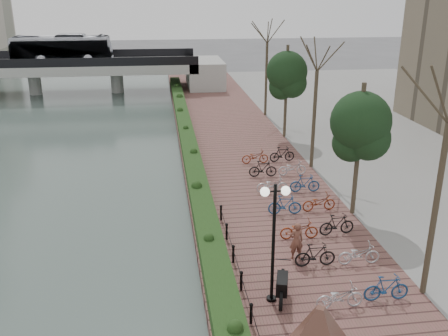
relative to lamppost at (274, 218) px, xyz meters
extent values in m
cube|color=brown|center=(1.63, 15.26, -3.49)|extent=(8.00, 75.00, 0.50)
cube|color=#1B3413|center=(-1.77, 17.76, -2.94)|extent=(1.10, 56.00, 0.60)
cylinder|color=black|center=(-0.97, -1.24, -2.89)|extent=(0.10, 0.10, 0.70)
cylinder|color=black|center=(-0.97, 0.76, -2.89)|extent=(0.10, 0.10, 0.70)
cylinder|color=black|center=(-0.97, 2.76, -2.89)|extent=(0.10, 0.10, 0.70)
cylinder|color=black|center=(-0.97, 4.76, -2.89)|extent=(0.10, 0.10, 0.70)
cylinder|color=black|center=(-0.97, 6.76, -2.89)|extent=(0.10, 0.10, 0.70)
cylinder|color=black|center=(0.00, 0.00, -1.02)|extent=(0.12, 0.12, 4.45)
cylinder|color=black|center=(0.00, 0.00, 0.96)|extent=(0.70, 0.06, 0.06)
sphere|color=white|center=(-0.35, 0.00, 0.96)|extent=(0.32, 0.32, 0.32)
sphere|color=white|center=(0.35, 0.00, 0.96)|extent=(0.32, 0.32, 0.32)
imported|color=brown|center=(1.63, 2.75, -2.44)|extent=(0.60, 0.40, 1.61)
imported|color=silver|center=(2.23, -0.65, -2.79)|extent=(0.60, 1.72, 0.90)
imported|color=black|center=(2.23, 1.95, -2.74)|extent=(0.47, 1.66, 1.00)
imported|color=maroon|center=(2.23, 4.55, -2.79)|extent=(0.60, 1.71, 0.90)
imported|color=navy|center=(2.23, 7.15, -2.74)|extent=(0.47, 1.66, 1.00)
imported|color=silver|center=(2.23, 9.75, -2.79)|extent=(0.60, 1.71, 0.90)
imported|color=black|center=(2.23, 12.35, -2.74)|extent=(0.47, 1.66, 1.00)
imported|color=maroon|center=(2.23, 14.95, -2.79)|extent=(0.60, 1.72, 0.90)
imported|color=navy|center=(4.03, -0.65, -2.74)|extent=(0.47, 1.66, 1.00)
imported|color=silver|center=(4.03, 1.95, -2.79)|extent=(0.60, 1.71, 0.90)
imported|color=black|center=(4.03, 4.55, -2.74)|extent=(0.47, 1.66, 1.00)
imported|color=maroon|center=(4.03, 7.15, -2.79)|extent=(0.60, 1.71, 0.90)
imported|color=navy|center=(4.03, 9.75, -2.74)|extent=(0.47, 1.66, 1.00)
imported|color=silver|center=(4.03, 12.35, -2.79)|extent=(0.60, 1.71, 0.90)
imported|color=black|center=(4.03, 14.95, -2.74)|extent=(0.47, 1.66, 1.00)
cube|color=#AFAEA9|center=(-17.37, 42.76, -0.74)|extent=(36.00, 8.00, 1.00)
cube|color=black|center=(-17.37, 38.86, 0.21)|extent=(36.00, 0.15, 0.90)
cube|color=black|center=(-17.37, 46.66, 0.21)|extent=(36.00, 0.15, 0.90)
cylinder|color=#AFAEA9|center=(-17.37, 42.76, -2.49)|extent=(1.40, 1.40, 2.50)
cylinder|color=#AFAEA9|center=(-8.37, 42.76, -2.49)|extent=(1.40, 1.40, 2.50)
imported|color=white|center=(-14.05, 42.76, 1.26)|extent=(2.52, 10.77, 3.00)
camera|label=1|loc=(-3.66, -14.90, 7.20)|focal=40.00mm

